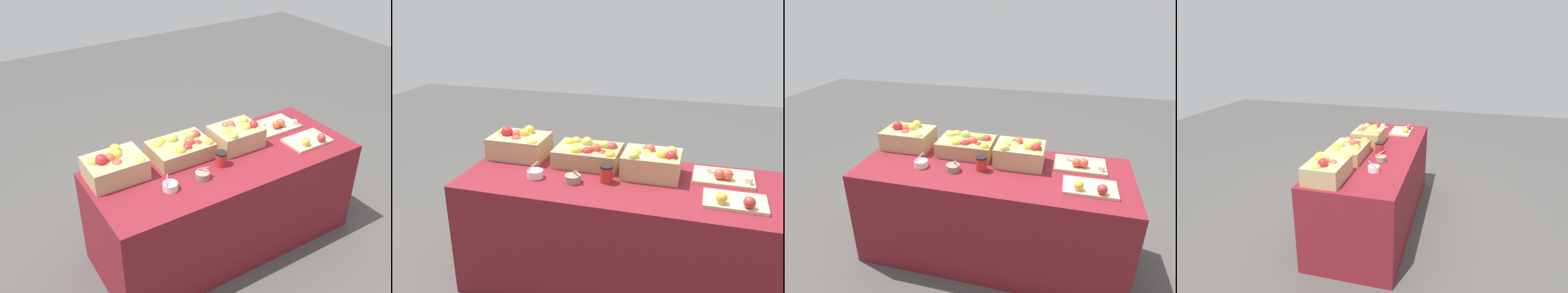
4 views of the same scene
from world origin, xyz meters
TOP-DOWN VIEW (x-y plane):
  - ground_plane at (0.00, 0.00)m, footprint 10.00×10.00m
  - table at (0.00, 0.00)m, footprint 1.90×0.76m
  - apple_crate_left at (-0.73, 0.19)m, footprint 0.37×0.28m
  - apple_crate_middle at (-0.24, 0.18)m, footprint 0.41×0.30m
  - apple_crate_right at (0.18, 0.11)m, footprint 0.34×0.27m
  - cutting_board_front at (0.65, -0.14)m, footprint 0.33×0.21m
  - cutting_board_back at (0.60, 0.17)m, footprint 0.35×0.25m
  - sample_bowl_near at (-0.49, -0.11)m, footprint 0.10×0.10m
  - sample_bowl_mid at (-0.26, -0.11)m, footprint 0.10×0.10m
  - coffee_cup at (-0.07, -0.05)m, footprint 0.08×0.08m

SIDE VIEW (x-z plane):
  - ground_plane at x=0.00m, z-range 0.00..0.00m
  - table at x=0.00m, z-range 0.00..0.74m
  - cutting_board_back at x=0.60m, z-range 0.72..0.80m
  - cutting_board_front at x=0.65m, z-range 0.72..0.80m
  - sample_bowl_mid at x=-0.26m, z-range 0.72..0.81m
  - sample_bowl_near at x=-0.49m, z-range 0.72..0.81m
  - coffee_cup at x=-0.07m, z-range 0.74..0.84m
  - apple_crate_middle at x=-0.24m, z-range 0.73..0.89m
  - apple_crate_right at x=0.18m, z-range 0.73..0.92m
  - apple_crate_left at x=-0.73m, z-range 0.73..0.93m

